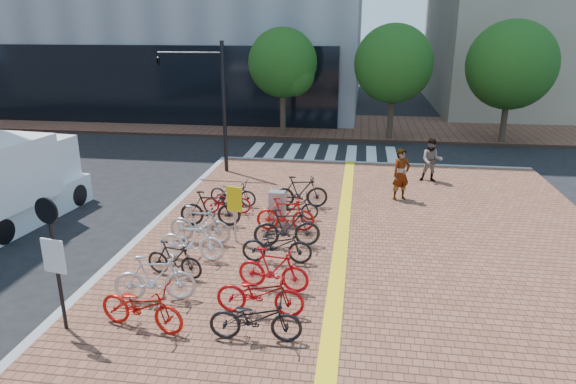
% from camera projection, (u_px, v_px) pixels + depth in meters
% --- Properties ---
extents(ground, '(120.00, 120.00, 0.00)m').
position_uv_depth(ground, '(256.00, 286.00, 12.77)').
color(ground, black).
rests_on(ground, ground).
extents(kerb_north, '(14.00, 0.25, 0.15)m').
position_uv_depth(kerb_north, '(372.00, 164.00, 23.63)').
color(kerb_north, gray).
rests_on(kerb_north, ground).
extents(far_sidewalk, '(70.00, 8.00, 0.15)m').
position_uv_depth(far_sidewalk, '(322.00, 126.00, 32.50)').
color(far_sidewalk, brown).
rests_on(far_sidewalk, ground).
extents(crosswalk, '(7.50, 4.00, 0.01)m').
position_uv_depth(crosswalk, '(321.00, 153.00, 25.87)').
color(crosswalk, silver).
rests_on(crosswalk, ground).
extents(street_trees, '(16.20, 4.60, 6.35)m').
position_uv_depth(street_trees, '(413.00, 66.00, 27.23)').
color(street_trees, '#38281E').
rests_on(street_trees, far_sidewalk).
extents(bike_0, '(2.04, 1.05, 1.02)m').
position_uv_depth(bike_0, '(141.00, 306.00, 10.58)').
color(bike_0, red).
rests_on(bike_0, sidewalk).
extents(bike_1, '(1.94, 0.87, 1.12)m').
position_uv_depth(bike_1, '(155.00, 278.00, 11.65)').
color(bike_1, silver).
rests_on(bike_1, sidewalk).
extents(bike_2, '(1.61, 0.75, 0.94)m').
position_uv_depth(bike_2, '(174.00, 259.00, 12.81)').
color(bike_2, black).
rests_on(bike_2, sidewalk).
extents(bike_3, '(1.85, 0.62, 1.10)m').
position_uv_depth(bike_3, '(191.00, 241.00, 13.70)').
color(bike_3, white).
rests_on(bike_3, sidewalk).
extents(bike_4, '(1.91, 0.70, 1.12)m').
position_uv_depth(bike_4, '(200.00, 224.00, 14.78)').
color(bike_4, '#A7A7AB').
rests_on(bike_4, sidewalk).
extents(bike_5, '(1.96, 0.74, 1.15)m').
position_uv_depth(bike_5, '(210.00, 208.00, 16.02)').
color(bike_5, black).
rests_on(bike_5, sidewalk).
extents(bike_6, '(1.66, 0.77, 0.84)m').
position_uv_depth(bike_6, '(227.00, 201.00, 17.15)').
color(bike_6, '#A80C11').
rests_on(bike_6, sidewalk).
extents(bike_7, '(1.80, 0.88, 0.91)m').
position_uv_depth(bike_7, '(233.00, 193.00, 17.92)').
color(bike_7, black).
rests_on(bike_7, sidewalk).
extents(bike_8, '(1.91, 0.76, 0.98)m').
position_uv_depth(bike_8, '(256.00, 318.00, 10.19)').
color(bike_8, black).
rests_on(bike_8, sidewalk).
extents(bike_9, '(1.95, 0.70, 1.02)m').
position_uv_depth(bike_9, '(260.00, 293.00, 11.11)').
color(bike_9, '#B10C0F').
rests_on(bike_9, sidewalk).
extents(bike_10, '(1.81, 0.74, 1.06)m').
position_uv_depth(bike_10, '(273.00, 269.00, 12.14)').
color(bike_10, red).
rests_on(bike_10, sidewalk).
extents(bike_11, '(1.90, 0.74, 0.98)m').
position_uv_depth(bike_11, '(277.00, 245.00, 13.56)').
color(bike_11, black).
rests_on(bike_11, sidewalk).
extents(bike_12, '(1.97, 0.90, 1.14)m').
position_uv_depth(bike_12, '(287.00, 228.00, 14.51)').
color(bike_12, black).
rests_on(bike_12, sidewalk).
extents(bike_13, '(1.81, 0.61, 1.07)m').
position_uv_depth(bike_13, '(286.00, 214.00, 15.65)').
color(bike_13, red).
rests_on(bike_13, sidewalk).
extents(bike_14, '(1.71, 0.71, 0.88)m').
position_uv_depth(bike_14, '(293.00, 207.00, 16.59)').
color(bike_14, black).
rests_on(bike_14, sidewalk).
extents(bike_15, '(1.96, 0.90, 1.14)m').
position_uv_depth(bike_15, '(300.00, 192.00, 17.62)').
color(bike_15, black).
rests_on(bike_15, sidewalk).
extents(pedestrian_a, '(0.82, 0.72, 1.88)m').
position_uv_depth(pedestrian_a, '(401.00, 174.00, 18.34)').
color(pedestrian_a, gray).
rests_on(pedestrian_a, sidewalk).
extents(pedestrian_b, '(0.90, 0.73, 1.75)m').
position_uv_depth(pedestrian_b, '(432.00, 160.00, 20.51)').
color(pedestrian_b, '#454C57').
rests_on(pedestrian_b, sidewalk).
extents(utility_box, '(0.52, 0.40, 1.08)m').
position_uv_depth(utility_box, '(277.00, 208.00, 16.20)').
color(utility_box, '#AEAFB3').
rests_on(utility_box, sidewalk).
extents(yellow_sign, '(0.46, 0.15, 1.69)m').
position_uv_depth(yellow_sign, '(234.00, 204.00, 14.62)').
color(yellow_sign, '#B7B7BC').
rests_on(yellow_sign, sidewalk).
extents(notice_sign, '(0.53, 0.17, 2.91)m').
position_uv_depth(notice_sign, '(53.00, 249.00, 10.13)').
color(notice_sign, black).
rests_on(notice_sign, sidewalk).
extents(traffic_light_pole, '(2.92, 1.13, 5.44)m').
position_uv_depth(traffic_light_pole, '(194.00, 83.00, 21.24)').
color(traffic_light_pole, black).
rests_on(traffic_light_pole, sidewalk).
extents(box_truck, '(2.69, 5.17, 2.87)m').
position_uv_depth(box_truck, '(12.00, 182.00, 16.57)').
color(box_truck, white).
rests_on(box_truck, ground).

